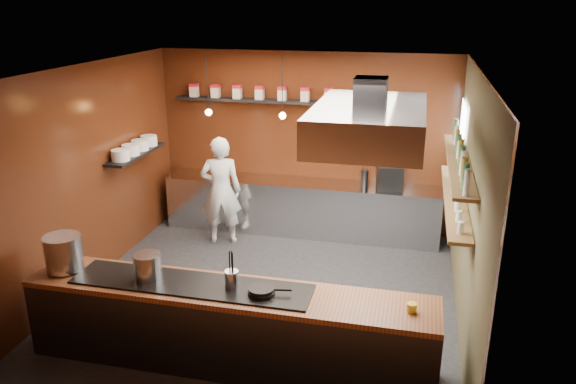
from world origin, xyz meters
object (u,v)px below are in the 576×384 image
(espresso_machine, at_px, (390,177))
(chef, at_px, (221,190))
(extractor_hood, at_px, (369,123))
(stockpot_large, at_px, (63,252))
(stockpot_small, at_px, (147,266))

(espresso_machine, relative_size, chef, 0.22)
(espresso_machine, bearing_deg, extractor_hood, -103.88)
(stockpot_large, height_order, stockpot_small, stockpot_large)
(stockpot_small, bearing_deg, chef, 95.10)
(stockpot_large, relative_size, stockpot_small, 1.35)
(extractor_hood, relative_size, stockpot_small, 6.69)
(stockpot_large, height_order, chef, chef)
(stockpot_small, xyz_separation_m, espresso_machine, (2.34, 3.77, 0.01))
(extractor_hood, relative_size, stockpot_large, 4.94)
(extractor_hood, bearing_deg, espresso_machine, 86.71)
(stockpot_large, xyz_separation_m, espresso_machine, (3.35, 3.78, -0.04))
(chef, bearing_deg, espresso_machine, 179.91)
(stockpot_large, xyz_separation_m, stockpot_small, (1.00, 0.01, -0.06))
(extractor_hood, xyz_separation_m, espresso_machine, (0.15, 2.58, -1.41))
(extractor_hood, distance_m, stockpot_small, 2.88)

